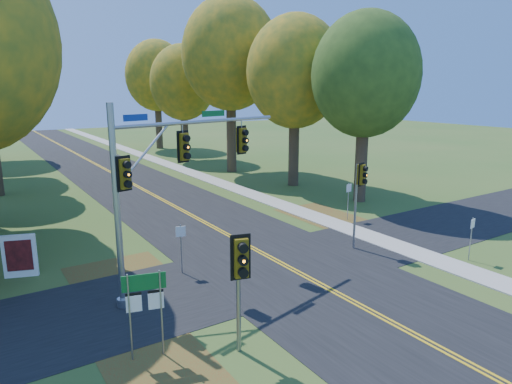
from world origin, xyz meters
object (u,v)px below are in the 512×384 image
route_sign_cluster (145,298)px  info_kiosk (20,256)px  traffic_mast (164,173)px  east_signal_pole (360,184)px

route_sign_cluster → info_kiosk: size_ratio=1.46×
route_sign_cluster → traffic_mast: bearing=74.8°
info_kiosk → east_signal_pole: bearing=-1.0°
traffic_mast → east_signal_pole: 9.67m
traffic_mast → route_sign_cluster: bearing=-133.4°
traffic_mast → info_kiosk: 7.59m
traffic_mast → east_signal_pole: bearing=-17.2°
info_kiosk → route_sign_cluster: bearing=-55.0°
route_sign_cluster → info_kiosk: 8.93m
traffic_mast → info_kiosk: traffic_mast is taller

